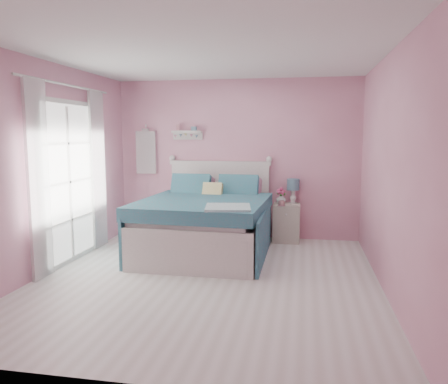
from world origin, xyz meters
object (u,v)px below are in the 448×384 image
(nightstand, at_px, (286,223))
(table_lamp, at_px, (293,186))
(vase, at_px, (281,199))
(bed, at_px, (206,224))
(teacup, at_px, (281,203))

(nightstand, height_order, table_lamp, table_lamp)
(nightstand, height_order, vase, vase)
(bed, relative_size, table_lamp, 5.62)
(nightstand, relative_size, teacup, 6.16)
(nightstand, xyz_separation_m, vase, (-0.09, 0.04, 0.38))
(bed, relative_size, teacup, 22.58)
(bed, xyz_separation_m, nightstand, (1.12, 0.87, -0.11))
(nightstand, distance_m, vase, 0.40)
(teacup, bearing_deg, nightstand, 65.72)
(teacup, bearing_deg, vase, 95.27)
(bed, relative_size, vase, 13.82)
(vase, bearing_deg, teacup, -84.73)
(bed, xyz_separation_m, table_lamp, (1.21, 0.96, 0.46))
(table_lamp, bearing_deg, bed, -141.52)
(bed, bearing_deg, nightstand, 40.48)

